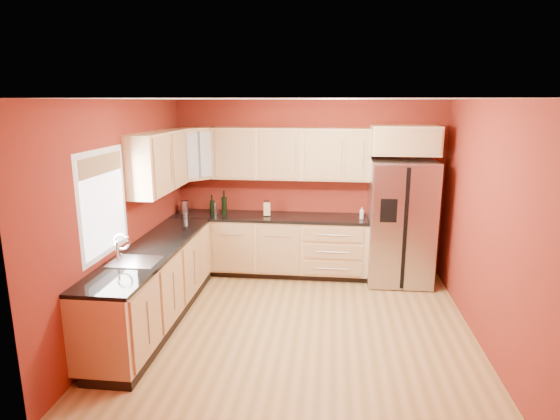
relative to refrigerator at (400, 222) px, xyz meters
name	(u,v)px	position (x,y,z in m)	size (l,w,h in m)	color
floor	(297,328)	(-1.35, -1.62, -0.89)	(4.00, 4.00, 0.00)	olive
ceiling	(299,99)	(-1.35, -1.62, 1.71)	(4.00, 4.00, 0.00)	white
wall_back	(308,187)	(-1.35, 0.38, 0.41)	(4.00, 0.04, 2.60)	maroon
wall_front	(277,292)	(-1.35, -3.62, 0.41)	(4.00, 0.04, 2.60)	maroon
wall_left	(125,215)	(-3.35, -1.62, 0.41)	(0.04, 4.00, 2.60)	maroon
wall_right	(487,225)	(0.65, -1.62, 0.41)	(0.04, 4.00, 2.60)	maroon
base_cabinets_back	(270,246)	(-1.90, 0.07, -0.45)	(2.90, 0.60, 0.88)	tan
base_cabinets_left	(154,286)	(-3.05, -1.62, -0.45)	(0.60, 2.80, 0.88)	tan
countertop_back	(269,217)	(-1.90, 0.06, 0.01)	(2.90, 0.62, 0.04)	black
countertop_left	(153,249)	(-3.04, -1.62, 0.01)	(0.62, 2.80, 0.04)	black
upper_cabinets_back	(291,154)	(-1.60, 0.21, 0.94)	(2.30, 0.33, 0.75)	tan
upper_cabinets_left	(159,162)	(-3.19, -0.90, 0.94)	(0.33, 1.35, 0.75)	tan
corner_upper_cabinet	(193,154)	(-3.02, 0.04, 0.94)	(0.62, 0.33, 0.75)	tan
over_fridge_cabinet	(405,140)	(0.00, 0.07, 1.16)	(0.92, 0.60, 0.40)	tan
refrigerator	(400,222)	(0.00, 0.00, 0.00)	(0.90, 0.75, 1.78)	#B3B4B8
window	(104,203)	(-3.33, -2.12, 0.66)	(0.03, 0.90, 1.00)	white
sink_faucet	(134,248)	(-3.04, -2.12, 0.18)	(0.50, 0.42, 0.30)	silver
canister_left	(215,208)	(-2.74, 0.10, 0.12)	(0.11, 0.11, 0.17)	#B3B4B8
canister_right	(184,207)	(-3.19, 0.06, 0.13)	(0.12, 0.12, 0.19)	#B3B4B8
wine_bottle_a	(224,203)	(-2.58, 0.05, 0.21)	(0.08, 0.08, 0.36)	black
wine_bottle_b	(212,205)	(-2.76, 0.04, 0.18)	(0.07, 0.07, 0.30)	black
knife_block	(267,209)	(-1.94, 0.07, 0.13)	(0.10, 0.09, 0.20)	tan
soap_dispenser	(362,213)	(-0.55, 0.03, 0.11)	(0.06, 0.06, 0.17)	silver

